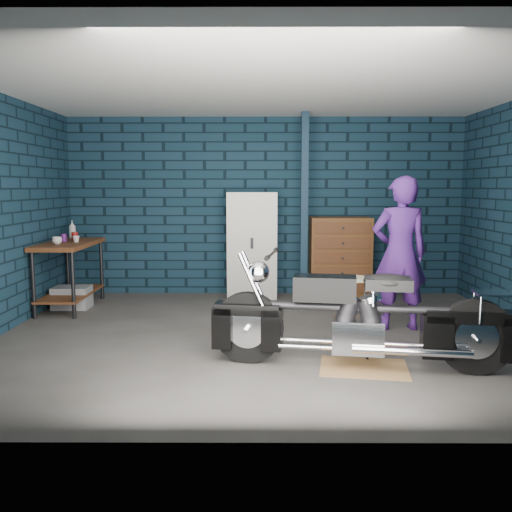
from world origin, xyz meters
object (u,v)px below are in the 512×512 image
(locker, at_px, (252,245))
(shop_stool, at_px, (354,303))
(storage_bin, at_px, (72,297))
(workbench, at_px, (70,275))
(person, at_px, (400,254))
(motorcycle, at_px, (365,311))
(tool_chest, at_px, (340,257))

(locker, distance_m, shop_stool, 2.26)
(storage_bin, bearing_deg, workbench, 128.72)
(person, relative_size, shop_stool, 2.92)
(storage_bin, bearing_deg, person, -14.28)
(motorcycle, distance_m, locker, 3.44)
(workbench, height_order, shop_stool, workbench)
(storage_bin, height_order, shop_stool, shop_stool)
(motorcycle, relative_size, person, 1.36)
(workbench, height_order, locker, locker)
(motorcycle, xyz_separation_m, person, (0.66, 1.39, 0.36))
(person, bearing_deg, motorcycle, 61.94)
(tool_chest, bearing_deg, storage_bin, -167.93)
(motorcycle, bearing_deg, workbench, 153.87)
(locker, height_order, shop_stool, locker)
(person, xyz_separation_m, shop_stool, (-0.50, 0.03, -0.58))
(person, bearing_deg, tool_chest, -80.57)
(storage_bin, relative_size, locker, 0.31)
(shop_stool, bearing_deg, motorcycle, -96.31)
(workbench, relative_size, tool_chest, 1.17)
(person, distance_m, locker, 2.55)
(storage_bin, bearing_deg, locker, 18.19)
(person, xyz_separation_m, storage_bin, (-4.18, 1.06, -0.74))
(tool_chest, bearing_deg, motorcycle, -94.50)
(shop_stool, bearing_deg, workbench, 164.09)
(motorcycle, distance_m, storage_bin, 4.31)
(tool_chest, relative_size, shop_stool, 1.98)
(motorcycle, height_order, locker, locker)
(person, height_order, locker, person)
(motorcycle, height_order, storage_bin, motorcycle)
(motorcycle, relative_size, storage_bin, 5.01)
(person, bearing_deg, storage_bin, -16.99)
(motorcycle, height_order, tool_chest, tool_chest)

